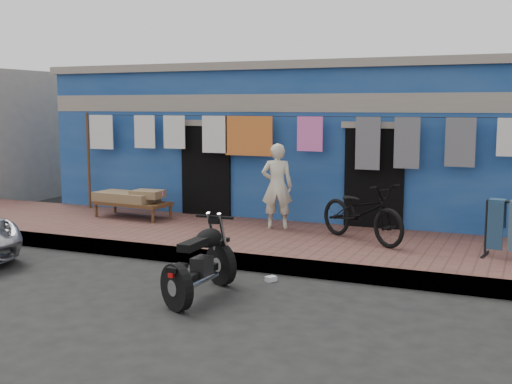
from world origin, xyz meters
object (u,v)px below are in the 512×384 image
object	(u,v)px
bicycle	(362,205)
motorcycle	(200,259)
charpoy	(133,204)
seated_person	(277,186)

from	to	relation	value
bicycle	motorcycle	distance (m)	3.44
bicycle	charpoy	size ratio (longest dim) A/B	1.12
bicycle	charpoy	world-z (taller)	bicycle
seated_person	charpoy	xyz separation A→B (m)	(-3.10, -0.09, -0.51)
seated_person	charpoy	distance (m)	3.15
seated_person	motorcycle	xyz separation A→B (m)	(0.36, -3.63, -0.53)
seated_person	bicycle	xyz separation A→B (m)	(1.72, -0.48, -0.18)
motorcycle	charpoy	size ratio (longest dim) A/B	0.94
motorcycle	charpoy	distance (m)	4.96
bicycle	motorcycle	bearing A→B (deg)	-171.02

